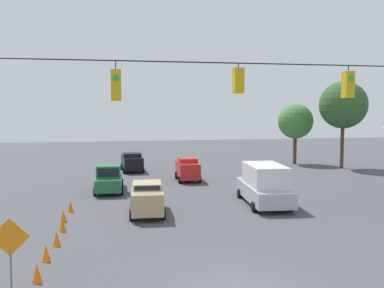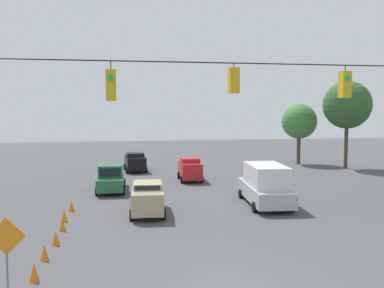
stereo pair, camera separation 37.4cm
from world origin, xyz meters
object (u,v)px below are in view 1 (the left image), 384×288
object	(u,v)px
work_zone_sign	(10,244)
tree_horizon_right	(343,105)
traffic_cone_farthest	(70,206)
sedan_red_oncoming_deep	(188,169)
traffic_cone_second	(46,253)
overhead_signal_span	(237,141)
sedan_tan_withflow_mid	(147,197)
traffic_cone_third	(57,238)
traffic_cone_fourth	(63,225)
tree_horizon_left	(295,121)
sedan_black_withflow_deep	(132,162)
traffic_cone_fifth	(63,216)
pickup_truck_green_withflow_far	(109,179)
traffic_cone_nearest	(37,273)
box_truck_silver_oncoming_far	(264,185)

from	to	relation	value
work_zone_sign	tree_horizon_right	world-z (taller)	tree_horizon_right
traffic_cone_farthest	sedan_red_oncoming_deep	bearing A→B (deg)	-133.01
traffic_cone_second	traffic_cone_farthest	distance (m)	8.62
overhead_signal_span	sedan_tan_withflow_mid	xyz separation A→B (m)	(2.00, -11.79, -4.30)
traffic_cone_third	traffic_cone_fourth	bearing A→B (deg)	-90.77
sedan_red_oncoming_deep	tree_horizon_left	xyz separation A→B (m)	(-14.19, -8.95, 3.83)
traffic_cone_farthest	work_zone_sign	xyz separation A→B (m)	(0.82, 12.41, 1.64)
sedan_black_withflow_deep	traffic_cone_fifth	world-z (taller)	sedan_black_withflow_deep
traffic_cone_second	traffic_cone_third	xyz separation A→B (m)	(-0.19, -2.00, 0.00)
overhead_signal_span	traffic_cone_farthest	xyz separation A→B (m)	(6.62, -13.17, -4.96)
traffic_cone_fourth	tree_horizon_right	bearing A→B (deg)	-145.01
traffic_cone_third	traffic_cone_fifth	size ratio (longest dim) A/B	1.00
overhead_signal_span	tree_horizon_right	xyz separation A→B (m)	(-20.15, -27.66, 1.41)
traffic_cone_third	traffic_cone_fourth	world-z (taller)	same
traffic_cone_fifth	sedan_red_oncoming_deep	bearing A→B (deg)	-127.56
traffic_cone_fourth	tree_horizon_right	xyz separation A→B (m)	(-26.81, -18.76, 6.37)
traffic_cone_third	work_zone_sign	bearing A→B (deg)	82.60
sedan_tan_withflow_mid	pickup_truck_green_withflow_far	distance (m)	7.91
traffic_cone_second	tree_horizon_left	world-z (taller)	tree_horizon_left
sedan_black_withflow_deep	work_zone_sign	distance (m)	29.24
traffic_cone_fifth	traffic_cone_farthest	size ratio (longest dim) A/B	1.00
sedan_tan_withflow_mid	work_zone_sign	distance (m)	12.33
traffic_cone_fourth	pickup_truck_green_withflow_far	bearing A→B (deg)	-102.90
traffic_cone_second	tree_horizon_right	world-z (taller)	tree_horizon_right
traffic_cone_fifth	tree_horizon_left	distance (m)	31.96
traffic_cone_second	work_zone_sign	xyz separation A→B (m)	(0.56, 3.79, 1.64)
traffic_cone_second	work_zone_sign	distance (m)	4.16
traffic_cone_second	traffic_cone_fifth	bearing A→B (deg)	-90.74
sedan_red_oncoming_deep	tree_horizon_right	distance (m)	19.06
traffic_cone_fourth	traffic_cone_nearest	bearing A→B (deg)	87.94
traffic_cone_second	sedan_tan_withflow_mid	bearing A→B (deg)	-123.99
sedan_red_oncoming_deep	tree_horizon_left	bearing A→B (deg)	-147.76
tree_horizon_right	traffic_cone_second	bearing A→B (deg)	40.53
overhead_signal_span	tree_horizon_right	bearing A→B (deg)	-126.07
overhead_signal_span	traffic_cone_farthest	distance (m)	15.55
traffic_cone_nearest	traffic_cone_fourth	size ratio (longest dim) A/B	1.00
traffic_cone_farthest	tree_horizon_right	distance (m)	31.10
overhead_signal_span	traffic_cone_third	world-z (taller)	overhead_signal_span
box_truck_silver_oncoming_far	traffic_cone_farthest	bearing A→B (deg)	-1.57
sedan_red_oncoming_deep	sedan_black_withflow_deep	size ratio (longest dim) A/B	0.96
box_truck_silver_oncoming_far	traffic_cone_nearest	size ratio (longest dim) A/B	9.44
sedan_red_oncoming_deep	traffic_cone_second	distance (m)	20.74
sedan_red_oncoming_deep	pickup_truck_green_withflow_far	xyz separation A→B (m)	(6.82, 3.64, -0.07)
work_zone_sign	sedan_red_oncoming_deep	bearing A→B (deg)	-114.21
traffic_cone_nearest	box_truck_silver_oncoming_far	bearing A→B (deg)	-140.50
traffic_cone_fourth	traffic_cone_fifth	world-z (taller)	same
traffic_cone_second	tree_horizon_right	size ratio (longest dim) A/B	0.08
traffic_cone_second	tree_horizon_left	bearing A→B (deg)	-130.77
traffic_cone_third	traffic_cone_farthest	size ratio (longest dim) A/B	1.00
traffic_cone_fourth	sedan_red_oncoming_deep	bearing A→B (deg)	-123.15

